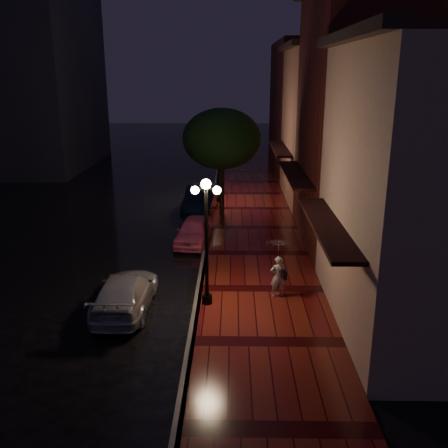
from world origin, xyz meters
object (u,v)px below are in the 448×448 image
(navy_car, at_px, (201,199))
(parking_meter, at_px, (208,235))
(pink_car, at_px, (194,231))
(woman_with_umbrella, at_px, (278,260))
(streetlamp_near, at_px, (206,235))
(streetlamp_far, at_px, (219,162))
(silver_car, at_px, (125,292))
(street_tree, at_px, (222,141))

(navy_car, distance_m, parking_meter, 7.08)
(pink_car, xyz_separation_m, navy_car, (-0.00, 5.49, 0.16))
(woman_with_umbrella, distance_m, parking_meter, 5.28)
(streetlamp_near, xyz_separation_m, parking_meter, (-0.20, 5.13, -1.70))
(woman_with_umbrella, xyz_separation_m, parking_meter, (-2.63, 4.54, -0.63))
(streetlamp_near, bearing_deg, parking_meter, 92.23)
(streetlamp_far, xyz_separation_m, pink_car, (-0.95, -7.32, -1.99))
(navy_car, height_order, silver_car, navy_car)
(streetlamp_near, xyz_separation_m, pink_car, (-0.95, 6.68, -1.99))
(navy_car, bearing_deg, streetlamp_near, -80.91)
(parking_meter, bearing_deg, streetlamp_near, -79.08)
(pink_car, bearing_deg, silver_car, -97.67)
(streetlamp_far, height_order, navy_car, streetlamp_far)
(streetlamp_near, distance_m, woman_with_umbrella, 2.72)
(silver_car, xyz_separation_m, woman_with_umbrella, (5.17, 0.81, 0.91))
(streetlamp_near, height_order, pink_car, streetlamp_near)
(streetlamp_near, distance_m, silver_car, 3.39)
(streetlamp_near, height_order, silver_car, streetlamp_near)
(silver_car, relative_size, woman_with_umbrella, 2.05)
(streetlamp_far, height_order, silver_car, streetlamp_far)
(pink_car, height_order, parking_meter, parking_meter)
(streetlamp_far, relative_size, woman_with_umbrella, 2.07)
(streetlamp_far, bearing_deg, street_tree, -85.09)
(silver_car, bearing_deg, streetlamp_near, -175.35)
(streetlamp_near, relative_size, street_tree, 0.74)
(streetlamp_far, bearing_deg, woman_with_umbrella, -79.71)
(pink_car, relative_size, navy_car, 0.77)
(parking_meter, bearing_deg, streetlamp_far, 97.40)
(street_tree, height_order, pink_car, street_tree)
(streetlamp_near, xyz_separation_m, navy_car, (-0.95, 12.17, -1.83))
(navy_car, height_order, woman_with_umbrella, woman_with_umbrella)
(street_tree, height_order, parking_meter, street_tree)
(streetlamp_far, relative_size, pink_car, 1.20)
(pink_car, bearing_deg, parking_meter, -57.25)
(silver_car, distance_m, woman_with_umbrella, 5.32)
(streetlamp_far, relative_size, silver_car, 1.01)
(silver_car, bearing_deg, pink_car, -104.35)
(silver_car, bearing_deg, parking_meter, -115.21)
(pink_car, relative_size, silver_car, 0.84)
(streetlamp_near, distance_m, pink_car, 7.04)
(street_tree, relative_size, pink_car, 1.62)
(navy_car, relative_size, parking_meter, 3.75)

